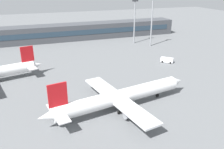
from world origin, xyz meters
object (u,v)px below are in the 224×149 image
at_px(service_van_white, 167,60).
at_px(floodlight_tower_east, 135,18).
at_px(floodlight_tower_west, 152,18).
at_px(airplane_near, 121,96).

xyz_separation_m(service_van_white, floodlight_tower_east, (0.91, 35.41, 12.63)).
distance_m(floodlight_tower_west, floodlight_tower_east, 10.27).
bearing_deg(service_van_white, floodlight_tower_west, 75.95).
height_order(airplane_near, floodlight_tower_west, floodlight_tower_west).
height_order(airplane_near, floodlight_tower_east, floodlight_tower_east).
height_order(service_van_white, floodlight_tower_west, floodlight_tower_west).
bearing_deg(floodlight_tower_west, floodlight_tower_east, 124.97).
xyz_separation_m(airplane_near, floodlight_tower_west, (39.48, 56.06, 11.36)).
distance_m(service_van_white, floodlight_tower_east, 37.61).
distance_m(airplane_near, floodlight_tower_west, 69.50).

